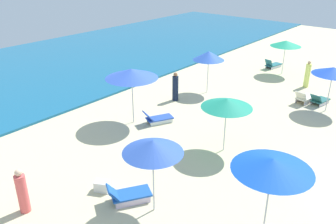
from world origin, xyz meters
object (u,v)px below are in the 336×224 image
(lounge_chair_1_0, at_px, (273,65))
(umbrella_3, at_px, (153,146))
(umbrella_7, at_px, (227,103))
(beachgoer_2, at_px, (175,87))
(beachgoer_0, at_px, (307,75))
(lounge_chair_5_1, at_px, (304,98))
(beachgoer_5, at_px, (22,192))
(umbrella_0, at_px, (132,73))
(lounge_chair_0_0, at_px, (157,118))
(umbrella_1, at_px, (286,43))
(lounge_chair_5_0, at_px, (319,100))
(umbrella_2, at_px, (273,164))
(umbrella_5, at_px, (333,71))
(cooler_box_0, at_px, (102,186))
(umbrella_8, at_px, (209,56))
(lounge_chair_3_0, at_px, (128,194))

(lounge_chair_1_0, relative_size, umbrella_3, 0.60)
(umbrella_7, relative_size, beachgoer_2, 1.43)
(umbrella_3, height_order, beachgoer_0, umbrella_3)
(lounge_chair_5_1, bearing_deg, beachgoer_5, 86.96)
(umbrella_0, distance_m, umbrella_3, 6.65)
(lounge_chair_0_0, xyz_separation_m, umbrella_1, (11.35, -1.48, 1.88))
(beachgoer_5, bearing_deg, umbrella_1, -130.73)
(beachgoer_0, bearing_deg, lounge_chair_5_0, 54.26)
(beachgoer_0, height_order, beachgoer_5, beachgoer_0)
(umbrella_1, xyz_separation_m, umbrella_2, (-14.84, -5.83, 0.17))
(umbrella_5, xyz_separation_m, cooler_box_0, (-12.12, 3.73, -2.00))
(lounge_chair_0_0, bearing_deg, umbrella_1, -70.96)
(umbrella_8, bearing_deg, lounge_chair_5_1, -67.40)
(lounge_chair_1_0, xyz_separation_m, umbrella_5, (-5.45, -5.49, 1.95))
(umbrella_3, bearing_deg, umbrella_5, -8.12)
(umbrella_2, distance_m, umbrella_3, 3.43)
(umbrella_2, distance_m, umbrella_7, 4.75)
(umbrella_1, distance_m, lounge_chair_5_1, 5.52)
(umbrella_3, relative_size, beachgoer_2, 1.57)
(umbrella_5, distance_m, lounge_chair_5_1, 2.32)
(umbrella_2, height_order, beachgoer_5, umbrella_2)
(umbrella_5, bearing_deg, umbrella_1, 43.96)
(umbrella_0, xyz_separation_m, lounge_chair_5_0, (8.13, -6.24, -2.26))
(umbrella_5, xyz_separation_m, lounge_chair_5_1, (0.35, 1.29, -1.90))
(umbrella_1, height_order, beachgoer_0, umbrella_1)
(cooler_box_0, bearing_deg, umbrella_7, -135.93)
(lounge_chair_0_0, height_order, umbrella_8, umbrella_8)
(lounge_chair_0_0, height_order, lounge_chair_3_0, lounge_chair_0_0)
(umbrella_3, bearing_deg, lounge_chair_1_0, 12.52)
(umbrella_0, distance_m, umbrella_7, 4.88)
(umbrella_2, relative_size, beachgoer_0, 1.49)
(umbrella_0, relative_size, lounge_chair_0_0, 1.74)
(lounge_chair_1_0, distance_m, umbrella_2, 17.33)
(umbrella_8, bearing_deg, lounge_chair_1_0, -6.85)
(lounge_chair_1_0, distance_m, umbrella_8, 7.53)
(lounge_chair_1_0, relative_size, cooler_box_0, 3.00)
(umbrella_7, bearing_deg, beachgoer_2, 58.87)
(lounge_chair_0_0, bearing_deg, lounge_chair_5_0, -98.94)
(beachgoer_2, bearing_deg, lounge_chair_3_0, 75.67)
(umbrella_5, relative_size, lounge_chair_5_1, 1.75)
(umbrella_0, xyz_separation_m, beachgoer_2, (3.54, 0.22, -1.74))
(lounge_chair_5_0, bearing_deg, umbrella_7, 90.84)
(lounge_chair_0_0, distance_m, lounge_chair_5_1, 8.49)
(lounge_chair_1_0, bearing_deg, beachgoer_5, 103.42)
(beachgoer_2, bearing_deg, lounge_chair_0_0, 69.04)
(lounge_chair_3_0, height_order, umbrella_7, umbrella_7)
(lounge_chair_0_0, bearing_deg, umbrella_0, 62.41)
(beachgoer_5, bearing_deg, umbrella_0, -113.26)
(umbrella_0, relative_size, umbrella_3, 1.07)
(lounge_chair_1_0, xyz_separation_m, lounge_chair_3_0, (-17.39, -2.86, 0.03))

